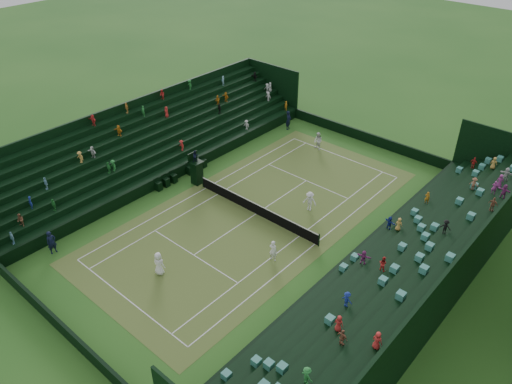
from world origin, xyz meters
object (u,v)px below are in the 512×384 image
(player_near_west, at_px, (159,264))
(player_far_east, at_px, (310,201))
(tennis_net, at_px, (256,208))
(umpire_chair, at_px, (196,170))
(player_near_east, at_px, (273,251))
(player_far_west, at_px, (318,141))

(player_near_west, distance_m, player_far_east, 12.54)
(tennis_net, xyz_separation_m, umpire_chair, (-6.61, 0.10, 0.78))
(umpire_chair, xyz_separation_m, player_near_east, (10.95, -3.32, -0.50))
(umpire_chair, xyz_separation_m, player_near_west, (6.31, -9.17, -0.47))
(umpire_chair, relative_size, player_far_west, 1.82)
(player_near_west, height_order, player_near_east, player_near_west)
(player_near_west, relative_size, player_near_east, 1.04)
(tennis_net, relative_size, player_near_east, 7.24)
(player_far_west, bearing_deg, player_near_east, -49.64)
(player_far_west, bearing_deg, tennis_net, -62.15)
(player_far_west, height_order, player_far_east, player_far_west)
(tennis_net, height_order, player_near_east, player_near_east)
(tennis_net, distance_m, umpire_chair, 6.66)
(tennis_net, relative_size, player_far_west, 6.92)
(tennis_net, xyz_separation_m, player_far_east, (2.69, 3.12, 0.28))
(umpire_chair, bearing_deg, tennis_net, -0.90)
(umpire_chair, height_order, player_near_west, umpire_chair)
(player_far_west, bearing_deg, umpire_chair, -93.96)
(tennis_net, distance_m, player_far_west, 11.90)
(player_far_east, bearing_deg, player_near_west, -125.01)
(player_near_west, bearing_deg, player_far_west, -95.88)
(player_near_east, bearing_deg, player_far_east, -83.31)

